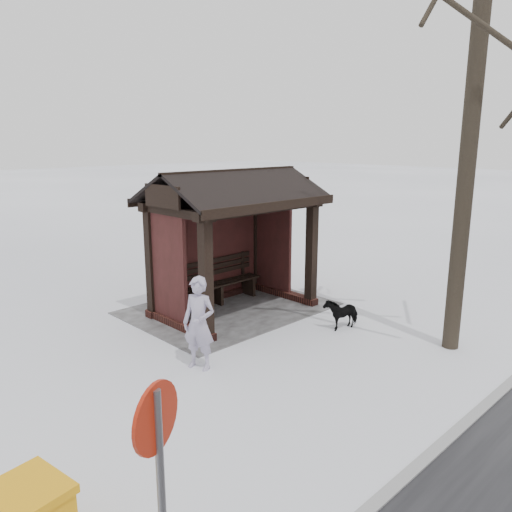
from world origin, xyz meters
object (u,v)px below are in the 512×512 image
at_px(dog, 341,313).
at_px(road_sign, 158,455).
at_px(bus_shelter, 229,213).
at_px(pedestrian, 199,323).

xyz_separation_m(dog, road_sign, (6.15, 2.88, 1.21)).
relative_size(bus_shelter, road_sign, 1.74).
bearing_deg(pedestrian, dog, 58.89).
relative_size(dog, road_sign, 0.35).
xyz_separation_m(pedestrian, road_sign, (2.99, 3.41, 0.74)).
relative_size(pedestrian, dog, 2.13).
bearing_deg(dog, pedestrian, -88.48).
bearing_deg(road_sign, pedestrian, -154.96).
xyz_separation_m(bus_shelter, road_sign, (5.28, 5.27, -0.65)).
bearing_deg(bus_shelter, pedestrian, 38.99).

